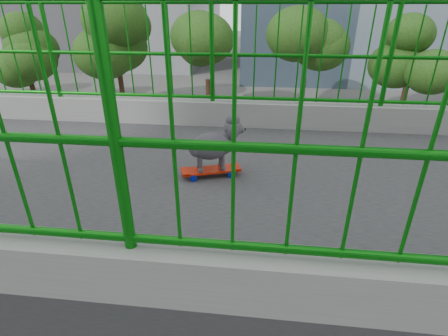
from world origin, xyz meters
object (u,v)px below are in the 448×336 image
skateboard (211,171)px  car_4 (231,129)px  car_5 (26,245)px  car_6 (131,201)px  car_3 (322,153)px  car_2 (285,175)px  poodle (214,144)px  car_0 (144,253)px

skateboard → car_4: (-18.84, -1.58, -6.25)m
skateboard → car_5: (-6.04, -7.66, -6.35)m
skateboard → car_6: (-9.24, -5.00, -6.28)m
car_5 → car_3: bearing=129.4°
skateboard → car_6: 12.24m
car_2 → car_6: bearing=115.4°
poodle → car_4: bearing=166.1°
car_0 → car_5: size_ratio=1.03×
poodle → car_2: poodle is taller
skateboard → car_0: size_ratio=0.12×
poodle → car_4: size_ratio=0.11×
poodle → car_5: poodle is taller
car_0 → car_3: car_0 is taller
car_2 → car_3: size_ratio=1.16×
skateboard → car_6: skateboard is taller
car_3 → car_6: bearing=125.4°
skateboard → car_6: bearing=-170.4°
car_0 → car_5: 4.32m
car_3 → car_6: 11.05m
car_0 → car_4: (-12.80, 1.76, 0.06)m
car_4 → car_6: car_4 is taller
skateboard → poodle: size_ratio=1.06×
car_3 → car_5: (9.60, -11.67, -0.01)m
car_5 → car_6: size_ratio=0.76×
car_0 → car_2: (-6.40, 5.08, 0.04)m
skateboard → car_2: size_ratio=0.09×
car_3 → car_5: 15.11m
poodle → car_6: 12.37m
car_2 → car_5: size_ratio=1.34×
poodle → car_3: bearing=146.9°
car_0 → car_4: bearing=172.2°
car_3 → skateboard: bearing=165.6°
skateboard → poodle: bearing=90.0°
skateboard → car_3: bearing=146.8°
car_2 → car_6: 7.46m
poodle → car_2: (-12.43, 1.71, -6.51)m
skateboard → car_4: size_ratio=0.11×
car_3 → car_6: car_6 is taller
car_2 → car_4: 7.21m
car_0 → car_4: car_4 is taller
car_0 → car_6: car_6 is taller
car_3 → car_5: car_3 is taller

